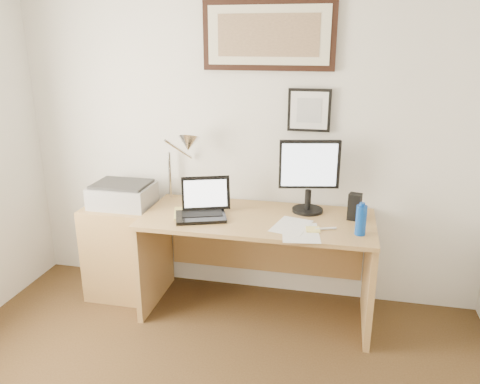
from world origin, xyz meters
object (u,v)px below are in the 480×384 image
(desk, at_px, (259,243))
(printer, at_px, (123,194))
(book, at_px, (174,214))
(side_cabinet, at_px, (122,251))
(lcd_monitor, at_px, (309,173))
(water_bottle, at_px, (361,220))
(laptop, at_px, (203,208))

(desk, relative_size, printer, 3.64)
(book, relative_size, printer, 0.54)
(side_cabinet, distance_m, lcd_monitor, 1.56)
(side_cabinet, xyz_separation_m, lcd_monitor, (1.40, 0.13, 0.68))
(lcd_monitor, bearing_deg, water_bottle, -43.74)
(water_bottle, xyz_separation_m, book, (-1.26, 0.08, -0.09))
(book, distance_m, lcd_monitor, 0.99)
(side_cabinet, relative_size, water_bottle, 3.78)
(laptop, height_order, printer, laptop)
(lcd_monitor, bearing_deg, side_cabinet, -174.57)
(laptop, relative_size, lcd_monitor, 0.77)
(side_cabinet, height_order, desk, desk)
(book, xyz_separation_m, lcd_monitor, (0.91, 0.27, 0.28))
(desk, bearing_deg, book, -163.72)
(laptop, bearing_deg, printer, 168.72)
(side_cabinet, relative_size, book, 3.05)
(side_cabinet, height_order, printer, printer)
(side_cabinet, bearing_deg, water_bottle, -6.77)
(laptop, bearing_deg, water_bottle, -5.48)
(water_bottle, height_order, laptop, laptop)
(printer, bearing_deg, laptop, -11.28)
(laptop, xyz_separation_m, printer, (-0.66, 0.13, 0.01))
(book, bearing_deg, desk, 16.28)
(book, bearing_deg, lcd_monitor, 16.37)
(side_cabinet, distance_m, water_bottle, 1.83)
(side_cabinet, bearing_deg, lcd_monitor, 5.43)
(side_cabinet, distance_m, desk, 1.08)
(side_cabinet, xyz_separation_m, laptop, (0.69, -0.11, 0.44))
(water_bottle, height_order, book, water_bottle)
(book, distance_m, desk, 0.65)
(water_bottle, xyz_separation_m, desk, (-0.69, 0.24, -0.33))
(printer, bearing_deg, lcd_monitor, 4.48)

